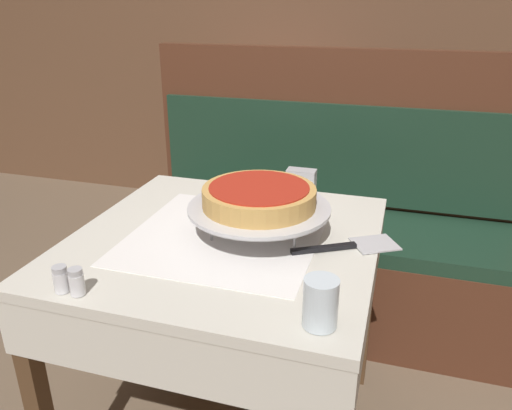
# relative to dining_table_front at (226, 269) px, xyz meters

# --- Properties ---
(dining_table_front) EXTENTS (0.86, 0.86, 0.76)m
(dining_table_front) POSITION_rel_dining_table_front_xyz_m (0.00, 0.00, 0.00)
(dining_table_front) COLOR beige
(dining_table_front) RESTS_ON ground_plane
(dining_table_rear) EXTENTS (0.75, 0.75, 0.77)m
(dining_table_rear) POSITION_rel_dining_table_front_xyz_m (-0.30, 1.61, 0.01)
(dining_table_rear) COLOR red
(dining_table_rear) RESTS_ON ground_plane
(booth_bench) EXTENTS (1.68, 0.52, 1.20)m
(booth_bench) POSITION_rel_dining_table_front_xyz_m (0.16, 0.82, -0.31)
(booth_bench) COLOR #4C2819
(booth_bench) RESTS_ON ground_plane
(back_wall_panel) EXTENTS (6.00, 0.04, 2.40)m
(back_wall_panel) POSITION_rel_dining_table_front_xyz_m (0.00, 2.08, 0.55)
(back_wall_panel) COLOR brown
(back_wall_panel) RESTS_ON ground_plane
(pizza_pan_stand) EXTENTS (0.40, 0.40, 0.09)m
(pizza_pan_stand) POSITION_rel_dining_table_front_xyz_m (0.09, 0.03, 0.19)
(pizza_pan_stand) COLOR #ADADB2
(pizza_pan_stand) RESTS_ON dining_table_front
(deep_dish_pizza) EXTENTS (0.32, 0.32, 0.06)m
(deep_dish_pizza) POSITION_rel_dining_table_front_xyz_m (0.09, 0.03, 0.23)
(deep_dish_pizza) COLOR tan
(deep_dish_pizza) RESTS_ON pizza_pan_stand
(pizza_server) EXTENTS (0.29, 0.20, 0.01)m
(pizza_server) POSITION_rel_dining_table_front_xyz_m (0.36, 0.03, 0.11)
(pizza_server) COLOR #BCBCC1
(pizza_server) RESTS_ON dining_table_front
(water_glass_near) EXTENTS (0.07, 0.07, 0.11)m
(water_glass_near) POSITION_rel_dining_table_front_xyz_m (0.34, -0.34, 0.16)
(water_glass_near) COLOR silver
(water_glass_near) RESTS_ON dining_table_front
(salt_shaker) EXTENTS (0.04, 0.04, 0.06)m
(salt_shaker) POSITION_rel_dining_table_front_xyz_m (-0.26, -0.39, 0.14)
(salt_shaker) COLOR silver
(salt_shaker) RESTS_ON dining_table_front
(pepper_shaker) EXTENTS (0.03, 0.03, 0.07)m
(pepper_shaker) POSITION_rel_dining_table_front_xyz_m (-0.22, -0.39, 0.14)
(pepper_shaker) COLOR silver
(pepper_shaker) RESTS_ON dining_table_front
(napkin_holder) EXTENTS (0.10, 0.05, 0.09)m
(napkin_holder) POSITION_rel_dining_table_front_xyz_m (0.14, 0.39, 0.15)
(napkin_holder) COLOR #B2B2B7
(napkin_holder) RESTS_ON dining_table_front
(condiment_caddy) EXTENTS (0.12, 0.12, 0.15)m
(condiment_caddy) POSITION_rel_dining_table_front_xyz_m (-0.41, 1.55, 0.15)
(condiment_caddy) COLOR black
(condiment_caddy) RESTS_ON dining_table_rear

